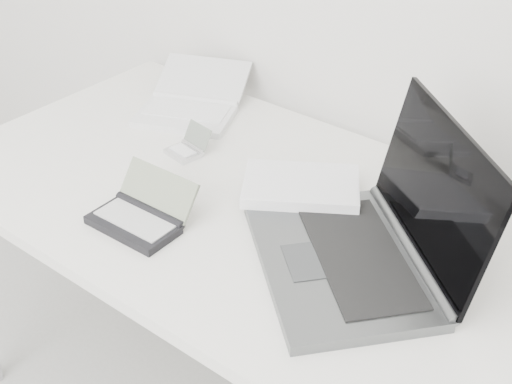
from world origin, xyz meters
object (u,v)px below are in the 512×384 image
Objects in this scene: laptop_large at (353,229)px; palmtop_charcoal at (140,216)px; netbook_open_white at (191,105)px; desk at (278,230)px.

palmtop_charcoal is (-0.39, -0.20, -0.03)m from laptop_large.
laptop_large is 0.70m from netbook_open_white.
laptop_large is (0.19, -0.01, 0.09)m from desk.
netbook_open_white is (-0.47, 0.23, 0.07)m from desk.
desk is at bearing -142.79° from laptop_large.
laptop_large is at bearing -43.30° from netbook_open_white.
netbook_open_white is 1.99× the size of palmtop_charcoal.
laptop_large reaches higher than desk.
desk is 8.34× the size of palmtop_charcoal.
desk is 4.20× the size of netbook_open_white.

